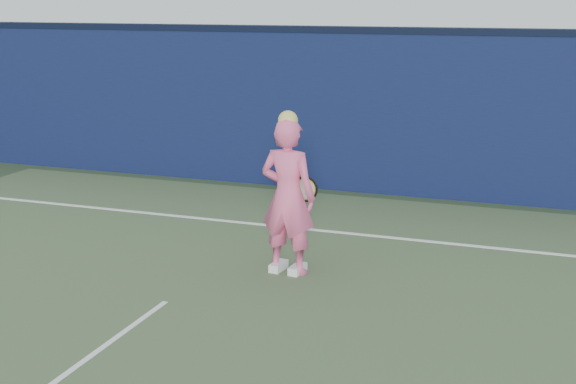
% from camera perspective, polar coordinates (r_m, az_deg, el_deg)
% --- Properties ---
extents(ground, '(80.00, 80.00, 0.00)m').
position_cam_1_polar(ground, '(7.59, -12.34, -10.32)').
color(ground, '#2F4128').
rests_on(ground, ground).
extents(backstop_wall, '(24.00, 0.40, 2.50)m').
position_cam_1_polar(backstop_wall, '(13.01, 2.72, 5.74)').
color(backstop_wall, '#0C1539').
rests_on(backstop_wall, ground).
extents(wall_cap, '(24.00, 0.42, 0.10)m').
position_cam_1_polar(wall_cap, '(12.90, 2.78, 11.47)').
color(wall_cap, black).
rests_on(wall_cap, backstop_wall).
extents(player, '(0.68, 0.49, 1.85)m').
position_cam_1_polar(player, '(8.91, -0.00, -0.30)').
color(player, '#F35E91').
rests_on(player, ground).
extents(racket, '(0.56, 0.18, 0.31)m').
position_cam_1_polar(racket, '(9.28, 1.08, 0.19)').
color(racket, black).
rests_on(racket, ground).
extents(court_lines, '(11.00, 12.04, 0.01)m').
position_cam_1_polar(court_lines, '(7.33, -13.73, -11.17)').
color(court_lines, white).
rests_on(court_lines, court_surface).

